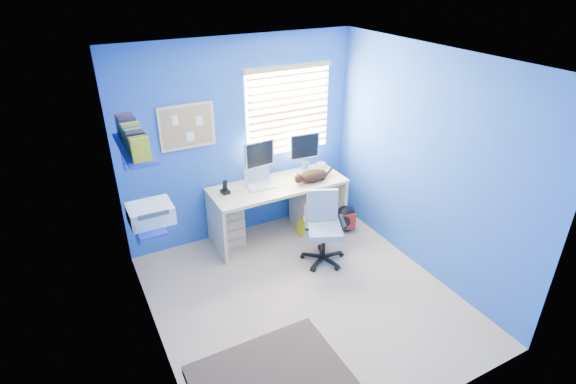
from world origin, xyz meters
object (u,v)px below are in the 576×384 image
laptop (261,178)px  office_chair (323,236)px  tower_pc (303,211)px  cat (313,176)px  desk (278,210)px

laptop → office_chair: size_ratio=0.39×
tower_pc → cat: bearing=-74.8°
desk → laptop: size_ratio=5.20×
tower_pc → office_chair: office_chair is taller
desk → laptop: 0.53m
laptop → cat: 0.67m
laptop → tower_pc: (0.61, 0.01, -0.62)m
desk → office_chair: 0.77m
desk → tower_pc: size_ratio=3.81×
desk → laptop: laptop is taller
desk → cat: size_ratio=4.26×
tower_pc → laptop: bearing=-177.4°
laptop → office_chair: laptop is taller
desk → cat: cat is taller
laptop → office_chair: 1.04m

